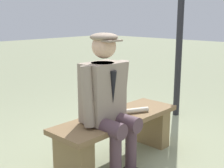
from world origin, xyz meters
The scene contains 4 objects.
ground_plane centered at (0.00, 0.00, 0.00)m, with size 30.00×30.00×0.00m, color gray.
bench centered at (0.00, 0.00, 0.32)m, with size 1.47×0.48×0.49m.
seated_man centered at (0.21, 0.06, 0.74)m, with size 0.56×0.58×1.34m.
rolled_magazine centered at (-0.20, 0.07, 0.52)m, with size 0.05×0.05×0.29m, color beige.
Camera 1 is at (2.20, 1.98, 1.49)m, focal length 48.85 mm.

